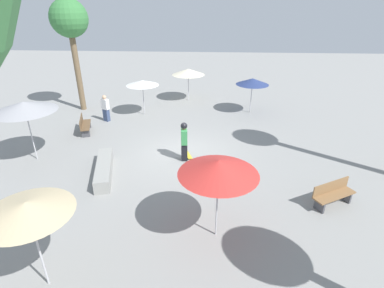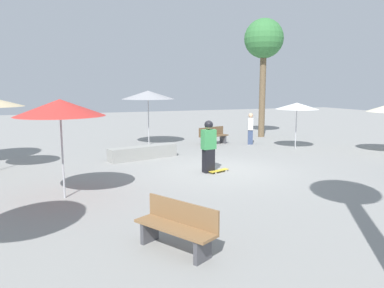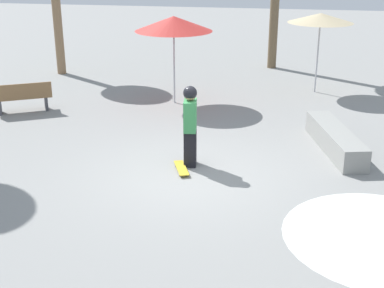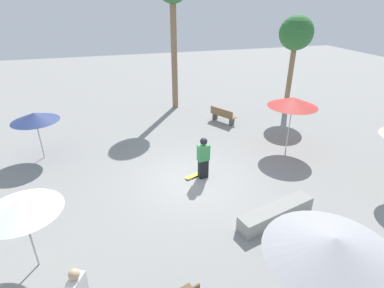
{
  "view_description": "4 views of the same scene",
  "coord_description": "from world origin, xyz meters",
  "px_view_note": "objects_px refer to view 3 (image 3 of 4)",
  "views": [
    {
      "loc": [
        12.06,
        1.16,
        6.36
      ],
      "look_at": [
        0.8,
        0.47,
        0.93
      ],
      "focal_mm": 28.0,
      "sensor_mm": 36.0,
      "label": 1
    },
    {
      "loc": [
        5.39,
        11.32,
        2.85
      ],
      "look_at": [
        0.88,
        -0.35,
        0.91
      ],
      "focal_mm": 35.0,
      "sensor_mm": 36.0,
      "label": 2
    },
    {
      "loc": [
        -9.94,
        -1.82,
        4.48
      ],
      "look_at": [
        -0.08,
        -0.03,
        0.7
      ],
      "focal_mm": 50.0,
      "sensor_mm": 36.0,
      "label": 3
    },
    {
      "loc": [
        -2.82,
        -9.61,
        6.53
      ],
      "look_at": [
        0.15,
        0.62,
        1.3
      ],
      "focal_mm": 28.0,
      "sensor_mm": 36.0,
      "label": 4
    }
  ],
  "objects_px": {
    "bench_near": "(23,97)",
    "concrete_ledge": "(335,140)",
    "skater_main": "(190,123)",
    "skateboard": "(181,168)",
    "shade_umbrella_tan": "(321,18)",
    "shade_umbrella_red": "(174,24)"
  },
  "relations": [
    {
      "from": "skater_main",
      "to": "bench_near",
      "type": "relative_size",
      "value": 1.08
    },
    {
      "from": "skateboard",
      "to": "bench_near",
      "type": "distance_m",
      "value": 6.13
    },
    {
      "from": "skater_main",
      "to": "concrete_ledge",
      "type": "bearing_deg",
      "value": 108.24
    },
    {
      "from": "bench_near",
      "to": "concrete_ledge",
      "type": "bearing_deg",
      "value": -38.87
    },
    {
      "from": "concrete_ledge",
      "to": "bench_near",
      "type": "xyz_separation_m",
      "value": [
        1.45,
        8.41,
        0.17
      ]
    },
    {
      "from": "skateboard",
      "to": "concrete_ledge",
      "type": "distance_m",
      "value": 3.71
    },
    {
      "from": "bench_near",
      "to": "skater_main",
      "type": "bearing_deg",
      "value": -57.94
    },
    {
      "from": "skateboard",
      "to": "shade_umbrella_tan",
      "type": "relative_size",
      "value": 0.33
    },
    {
      "from": "shade_umbrella_red",
      "to": "bench_near",
      "type": "bearing_deg",
      "value": 113.18
    },
    {
      "from": "skateboard",
      "to": "shade_umbrella_tan",
      "type": "xyz_separation_m",
      "value": [
        6.95,
        -2.96,
        2.26
      ]
    },
    {
      "from": "shade_umbrella_tan",
      "to": "concrete_ledge",
      "type": "bearing_deg",
      "value": -176.94
    },
    {
      "from": "concrete_ledge",
      "to": "bench_near",
      "type": "height_order",
      "value": "bench_near"
    },
    {
      "from": "concrete_ledge",
      "to": "shade_umbrella_tan",
      "type": "distance_m",
      "value": 5.55
    },
    {
      "from": "concrete_ledge",
      "to": "shade_umbrella_red",
      "type": "bearing_deg",
      "value": 54.57
    },
    {
      "from": "bench_near",
      "to": "shade_umbrella_red",
      "type": "bearing_deg",
      "value": -5.9
    },
    {
      "from": "skater_main",
      "to": "bench_near",
      "type": "xyz_separation_m",
      "value": [
        2.93,
        5.31,
        -0.51
      ]
    },
    {
      "from": "skater_main",
      "to": "skateboard",
      "type": "bearing_deg",
      "value": -28.18
    },
    {
      "from": "skateboard",
      "to": "shade_umbrella_tan",
      "type": "distance_m",
      "value": 7.88
    },
    {
      "from": "shade_umbrella_tan",
      "to": "skater_main",
      "type": "bearing_deg",
      "value": 156.84
    },
    {
      "from": "skater_main",
      "to": "shade_umbrella_red",
      "type": "xyz_separation_m",
      "value": [
        4.63,
        1.33,
        1.38
      ]
    },
    {
      "from": "skateboard",
      "to": "shade_umbrella_red",
      "type": "height_order",
      "value": "shade_umbrella_red"
    },
    {
      "from": "skater_main",
      "to": "shade_umbrella_tan",
      "type": "xyz_separation_m",
      "value": [
        6.62,
        -2.83,
        1.38
      ]
    }
  ]
}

